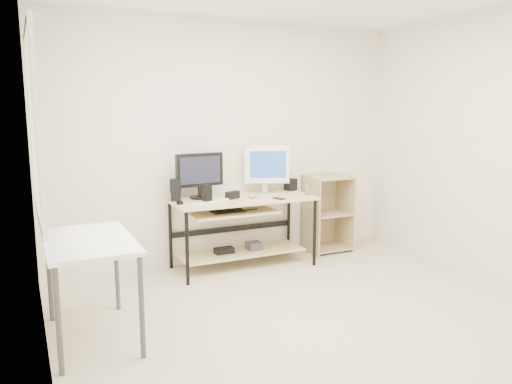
{
  "coord_description": "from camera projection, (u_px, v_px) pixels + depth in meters",
  "views": [
    {
      "loc": [
        -2.09,
        -3.04,
        1.67
      ],
      "look_at": [
        -0.02,
        1.3,
        0.87
      ],
      "focal_mm": 35.0,
      "sensor_mm": 36.0,
      "label": 1
    }
  ],
  "objects": [
    {
      "name": "speaker_left",
      "position": [
        176.0,
        189.0,
        5.03
      ],
      "size": [
        0.14,
        0.14,
        0.22
      ],
      "rotation": [
        0.0,
        0.0,
        -0.32
      ],
      "color": "black",
      "rests_on": "desk"
    },
    {
      "name": "smartphone",
      "position": [
        279.0,
        198.0,
        5.14
      ],
      "size": [
        0.11,
        0.15,
        0.01
      ],
      "primitive_type": "cube",
      "rotation": [
        0.0,
        0.0,
        0.32
      ],
      "color": "black",
      "rests_on": "desk"
    },
    {
      "name": "side_table",
      "position": [
        89.0,
        250.0,
        3.58
      ],
      "size": [
        0.6,
        1.0,
        0.75
      ],
      "color": "white",
      "rests_on": "ground"
    },
    {
      "name": "center_speaker",
      "position": [
        233.0,
        195.0,
        5.14
      ],
      "size": [
        0.17,
        0.13,
        0.08
      ],
      "primitive_type": "cube",
      "rotation": [
        0.0,
        0.0,
        0.43
      ],
      "color": "black",
      "rests_on": "desk"
    },
    {
      "name": "desk",
      "position": [
        241.0,
        218.0,
        5.24
      ],
      "size": [
        1.5,
        0.65,
        0.75
      ],
      "color": "beige",
      "rests_on": "ground"
    },
    {
      "name": "room",
      "position": [
        316.0,
        158.0,
        3.63
      ],
      "size": [
        4.01,
        4.01,
        2.62
      ],
      "color": "beige",
      "rests_on": "ground"
    },
    {
      "name": "audio_controller",
      "position": [
        207.0,
        194.0,
        4.93
      ],
      "size": [
        0.1,
        0.09,
        0.18
      ],
      "primitive_type": "cube",
      "rotation": [
        0.0,
        0.0,
        0.4
      ],
      "color": "black",
      "rests_on": "desk"
    },
    {
      "name": "mouse",
      "position": [
        252.0,
        196.0,
        5.2
      ],
      "size": [
        0.12,
        0.15,
        0.04
      ],
      "primitive_type": "ellipsoid",
      "rotation": [
        0.0,
        0.0,
        -0.43
      ],
      "color": "#A8A8AC",
      "rests_on": "desk"
    },
    {
      "name": "shelf_unit",
      "position": [
        326.0,
        213.0,
        5.9
      ],
      "size": [
        0.5,
        0.4,
        0.9
      ],
      "color": "tan",
      "rests_on": "ground"
    },
    {
      "name": "black_monitor",
      "position": [
        200.0,
        173.0,
        5.13
      ],
      "size": [
        0.52,
        0.21,
        0.47
      ],
      "rotation": [
        0.0,
        0.0,
        0.11
      ],
      "color": "black",
      "rests_on": "desk"
    },
    {
      "name": "volume_puck",
      "position": [
        180.0,
        203.0,
        4.85
      ],
      "size": [
        0.07,
        0.07,
        0.03
      ],
      "primitive_type": "cylinder",
      "rotation": [
        0.0,
        0.0,
        0.04
      ],
      "color": "black",
      "rests_on": "desk"
    },
    {
      "name": "coaster",
      "position": [
        308.0,
        195.0,
        5.38
      ],
      "size": [
        0.1,
        0.1,
        0.01
      ],
      "primitive_type": "cylinder",
      "rotation": [
        0.0,
        0.0,
        0.31
      ],
      "color": "#AB864D",
      "rests_on": "desk"
    },
    {
      "name": "white_imac",
      "position": [
        267.0,
        166.0,
        5.45
      ],
      "size": [
        0.47,
        0.24,
        0.52
      ],
      "rotation": [
        0.0,
        0.0,
        -0.42
      ],
      "color": "silver",
      "rests_on": "desk"
    },
    {
      "name": "keyboard",
      "position": [
        211.0,
        201.0,
        4.97
      ],
      "size": [
        0.46,
        0.29,
        0.02
      ],
      "primitive_type": "cube",
      "rotation": [
        0.0,
        0.0,
        0.41
      ],
      "color": "white",
      "rests_on": "desk"
    },
    {
      "name": "drinking_glass",
      "position": [
        308.0,
        189.0,
        5.37
      ],
      "size": [
        0.08,
        0.08,
        0.12
      ],
      "primitive_type": "cylinder",
      "rotation": [
        0.0,
        0.0,
        0.31
      ],
      "color": "white",
      "rests_on": "coaster"
    },
    {
      "name": "speaker_right",
      "position": [
        291.0,
        185.0,
        5.68
      ],
      "size": [
        0.14,
        0.14,
        0.13
      ],
      "primitive_type": "cube",
      "rotation": [
        0.0,
        0.0,
        0.27
      ],
      "color": "black",
      "rests_on": "desk"
    }
  ]
}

